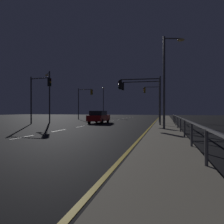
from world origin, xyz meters
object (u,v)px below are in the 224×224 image
Objects in this scene: car at (99,117)px; traffic_light_overhead_east at (39,91)px; traffic_light_far_right at (142,92)px; traffic_light_far_left at (141,91)px; street_lamp_mid_block at (167,74)px; traffic_light_mid_right at (84,98)px; traffic_light_far_center at (153,96)px; street_lamp_across_street at (49,91)px; street_lamp_median at (103,100)px.

traffic_light_overhead_east is (-6.11, -3.67, 3.08)m from car.
traffic_light_far_right reaches higher than traffic_light_far_left.
car is at bearing 139.59° from street_lamp_mid_block.
street_lamp_mid_block is (14.33, -16.39, 0.61)m from traffic_light_mid_right.
traffic_light_far_right is at bearing -94.95° from traffic_light_far_center.
street_lamp_mid_block is at bearing -69.81° from traffic_light_far_right.
car is at bearing -120.68° from traffic_light_far_center.
street_lamp_across_street is (-13.66, -10.05, 0.14)m from traffic_light_far_center.
traffic_light_overhead_east is at bearing 166.76° from street_lamp_mid_block.
car is 11.51m from street_lamp_mid_block.
street_lamp_across_street is (-12.84, -0.51, 0.35)m from traffic_light_far_right.
traffic_light_far_left is 13.72m from street_lamp_across_street.
street_lamp_median is at bearing 115.00° from traffic_light_far_left.
street_lamp_mid_block is 0.98× the size of street_lamp_median.
traffic_light_far_left is at bearing -92.00° from traffic_light_far_center.
traffic_light_mid_right is 1.16× the size of traffic_light_far_left.
traffic_light_overhead_east is at bearing -87.78° from street_lamp_median.
traffic_light_far_right is 1.07× the size of traffic_light_far_left.
street_lamp_across_street reaches higher than traffic_light_mid_right.
traffic_light_far_center is 1.02× the size of traffic_light_overhead_east.
street_lamp_across_street is at bearing -143.67° from traffic_light_far_center.
street_lamp_across_street reaches higher than traffic_light_far_center.
traffic_light_far_right is at bearing 21.68° from traffic_light_overhead_east.
street_lamp_mid_block is at bearing -40.41° from car.
traffic_light_far_right is 8.49m from street_lamp_mid_block.
car is at bearing -73.52° from street_lamp_median.
street_lamp_mid_block is at bearing -25.27° from street_lamp_across_street.
traffic_light_far_center is at bearing 88.00° from traffic_light_far_left.
traffic_light_far_center is at bearing -46.04° from street_lamp_median.
street_lamp_across_street reaches higher than car.
street_lamp_mid_block reaches higher than street_lamp_across_street.
traffic_light_mid_right is at bearing 131.16° from street_lamp_mid_block.
traffic_light_far_center is 1.09× the size of traffic_light_far_right.
traffic_light_far_center is at bearing 59.32° from car.
traffic_light_far_center is at bearing 96.83° from street_lamp_mid_block.
street_lamp_median reaches higher than traffic_light_far_left.
street_lamp_mid_block is (14.39, -3.39, 0.66)m from traffic_light_overhead_east.
street_lamp_mid_block is at bearing -55.07° from traffic_light_far_left.
traffic_light_mid_right reaches higher than traffic_light_far_right.
street_lamp_across_street is at bearing 177.04° from car.
traffic_light_far_center reaches higher than car.
street_lamp_across_street is at bearing -177.73° from traffic_light_far_right.
traffic_light_mid_right reaches higher than car.
traffic_light_far_right is 4.28m from traffic_light_far_left.
traffic_light_far_right is 0.70× the size of street_lamp_median.
traffic_light_mid_right is 0.76× the size of street_lamp_median.
traffic_light_mid_right is (-12.23, -1.10, -0.17)m from traffic_light_far_center.
traffic_light_mid_right is 15.03m from street_lamp_median.
street_lamp_median is at bearing 133.96° from traffic_light_far_center.
street_lamp_mid_block reaches higher than traffic_light_far_right.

